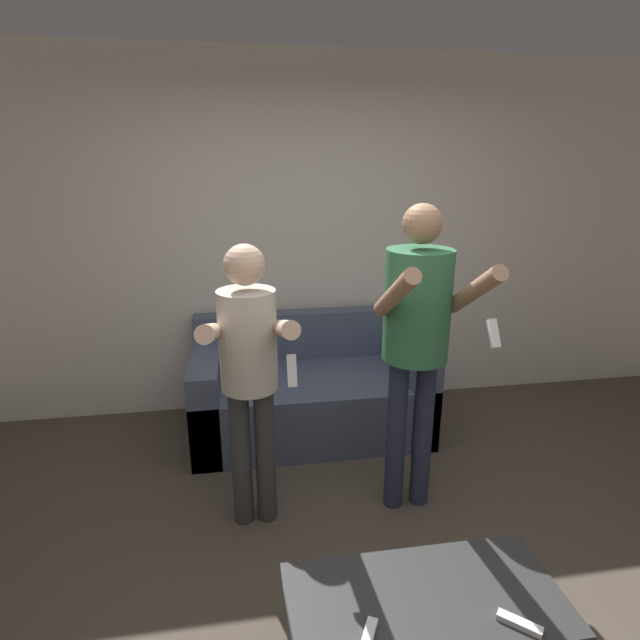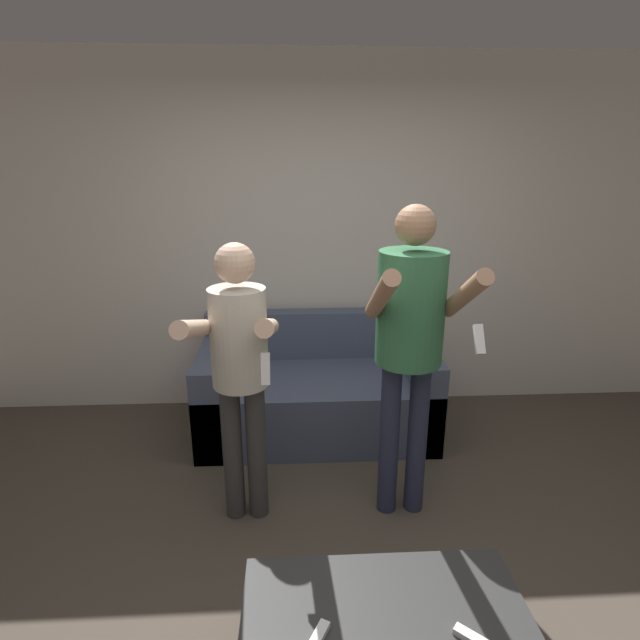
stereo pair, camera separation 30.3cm
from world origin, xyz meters
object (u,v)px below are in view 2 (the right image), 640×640
at_px(person_standing_right, 410,330).
at_px(coffee_table, 384,613).
at_px(person_standing_left, 239,359).
at_px(remote_near, 476,640).
at_px(couch, 316,392).

xyz_separation_m(person_standing_right, coffee_table, (-0.29, -1.02, -0.74)).
xyz_separation_m(person_standing_left, remote_near, (0.87, -1.18, -0.54)).
height_order(couch, person_standing_left, person_standing_left).
height_order(coffee_table, remote_near, remote_near).
bearing_deg(coffee_table, remote_near, -30.94).
height_order(person_standing_right, remote_near, person_standing_right).
xyz_separation_m(couch, person_standing_right, (0.44, -0.97, 0.82)).
xyz_separation_m(couch, remote_near, (0.43, -2.16, 0.13)).
bearing_deg(person_standing_left, couch, 65.80).
distance_m(couch, coffee_table, 2.00).
height_order(person_standing_left, coffee_table, person_standing_left).
xyz_separation_m(person_standing_right, remote_near, (-0.01, -1.19, -0.68)).
distance_m(couch, remote_near, 2.21).
bearing_deg(remote_near, person_standing_right, 89.45).
height_order(person_standing_left, remote_near, person_standing_left).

